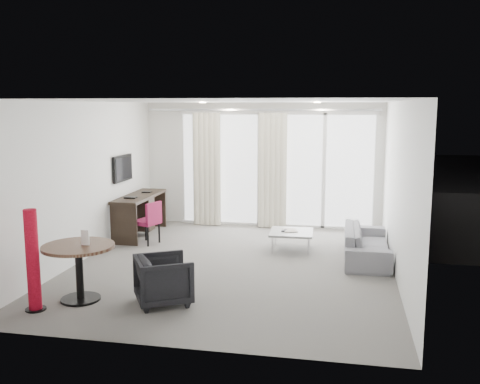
% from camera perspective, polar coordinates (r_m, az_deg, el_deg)
% --- Properties ---
extents(floor, '(5.00, 6.00, 0.00)m').
position_cam_1_polar(floor, '(8.63, -0.77, -7.85)').
color(floor, '#64615C').
rests_on(floor, ground).
extents(ceiling, '(5.00, 6.00, 0.00)m').
position_cam_1_polar(ceiling, '(8.26, -0.81, 9.67)').
color(ceiling, white).
rests_on(ceiling, ground).
extents(wall_left, '(0.00, 6.00, 2.60)m').
position_cam_1_polar(wall_left, '(9.19, -16.24, 1.12)').
color(wall_left, silver).
rests_on(wall_left, ground).
extents(wall_right, '(0.00, 6.00, 2.60)m').
position_cam_1_polar(wall_right, '(8.21, 16.55, 0.19)').
color(wall_right, silver).
rests_on(wall_right, ground).
extents(wall_front, '(5.00, 0.00, 2.60)m').
position_cam_1_polar(wall_front, '(5.49, -7.24, -3.81)').
color(wall_front, silver).
rests_on(wall_front, ground).
extents(window_panel, '(4.00, 0.02, 2.38)m').
position_cam_1_polar(window_panel, '(11.23, 3.84, 2.36)').
color(window_panel, white).
rests_on(window_panel, ground).
extents(window_frame, '(4.10, 0.06, 2.44)m').
position_cam_1_polar(window_frame, '(11.21, 3.83, 2.35)').
color(window_frame, white).
rests_on(window_frame, ground).
extents(curtain_left, '(0.60, 0.20, 2.38)m').
position_cam_1_polar(curtain_left, '(11.34, -3.55, 2.43)').
color(curtain_left, beige).
rests_on(curtain_left, ground).
extents(curtain_right, '(0.60, 0.20, 2.38)m').
position_cam_1_polar(curtain_right, '(11.07, 3.48, 2.27)').
color(curtain_right, beige).
rests_on(curtain_right, ground).
extents(curtain_track, '(4.80, 0.04, 0.04)m').
position_cam_1_polar(curtain_track, '(11.03, 2.24, 8.76)').
color(curtain_track, '#B2B2B7').
rests_on(curtain_track, ceiling).
extents(downlight_a, '(0.12, 0.12, 0.02)m').
position_cam_1_polar(downlight_a, '(10.02, -4.01, 9.50)').
color(downlight_a, '#FFE0B2').
rests_on(downlight_a, ceiling).
extents(downlight_b, '(0.12, 0.12, 0.02)m').
position_cam_1_polar(downlight_b, '(9.69, 8.24, 9.45)').
color(downlight_b, '#FFE0B2').
rests_on(downlight_b, ceiling).
extents(desk, '(0.53, 1.70, 0.80)m').
position_cam_1_polar(desk, '(10.71, -10.61, -2.45)').
color(desk, black).
rests_on(desk, floor).
extents(tv, '(0.05, 0.80, 0.50)m').
position_cam_1_polar(tv, '(10.46, -12.41, 2.49)').
color(tv, black).
rests_on(tv, wall_left).
extents(desk_chair, '(0.54, 0.53, 0.79)m').
position_cam_1_polar(desk_chair, '(10.04, -9.94, -3.22)').
color(desk_chair, maroon).
rests_on(desk_chair, floor).
extents(round_table, '(1.22, 1.22, 0.75)m').
position_cam_1_polar(round_table, '(7.36, -16.75, -8.25)').
color(round_table, '#452D1F').
rests_on(round_table, floor).
extents(menu_card, '(0.11, 0.02, 0.20)m').
position_cam_1_polar(menu_card, '(7.24, -16.16, -5.65)').
color(menu_card, white).
rests_on(menu_card, round_table).
extents(red_lamp, '(0.29, 0.29, 1.28)m').
position_cam_1_polar(red_lamp, '(7.12, -21.24, -6.81)').
color(red_lamp, maroon).
rests_on(red_lamp, floor).
extents(tub_armchair, '(0.93, 0.92, 0.63)m').
position_cam_1_polar(tub_armchair, '(7.04, -8.15, -9.25)').
color(tub_armchair, black).
rests_on(tub_armchair, floor).
extents(coffee_table, '(0.77, 0.77, 0.34)m').
position_cam_1_polar(coffee_table, '(9.54, 5.50, -5.18)').
color(coffee_table, gray).
rests_on(coffee_table, floor).
extents(remote, '(0.09, 0.16, 0.02)m').
position_cam_1_polar(remote, '(9.51, 4.75, -4.03)').
color(remote, black).
rests_on(remote, coffee_table).
extents(magazine, '(0.31, 0.35, 0.02)m').
position_cam_1_polar(magazine, '(9.54, 5.35, -4.00)').
color(magazine, gray).
rests_on(magazine, coffee_table).
extents(sofa, '(0.72, 1.84, 0.54)m').
position_cam_1_polar(sofa, '(9.16, 13.37, -5.36)').
color(sofa, slate).
rests_on(sofa, floor).
extents(terrace_slab, '(5.60, 3.00, 0.12)m').
position_cam_1_polar(terrace_slab, '(12.92, 4.64, -2.42)').
color(terrace_slab, '#4D4D50').
rests_on(terrace_slab, ground).
extents(rattan_chair_a, '(0.56, 0.56, 0.82)m').
position_cam_1_polar(rattan_chair_a, '(12.27, 9.30, -0.90)').
color(rattan_chair_a, '#513924').
rests_on(rattan_chair_a, terrace_slab).
extents(rattan_chair_b, '(0.74, 0.74, 0.85)m').
position_cam_1_polar(rattan_chair_b, '(12.95, 9.82, -0.32)').
color(rattan_chair_b, '#513924').
rests_on(rattan_chair_b, terrace_slab).
extents(rattan_table, '(0.56, 0.56, 0.52)m').
position_cam_1_polar(rattan_table, '(12.73, 10.64, -1.25)').
color(rattan_table, '#513924').
rests_on(rattan_table, terrace_slab).
extents(balustrade, '(5.50, 0.06, 1.05)m').
position_cam_1_polar(balustrade, '(14.24, 5.32, 0.94)').
color(balustrade, '#B2B2B7').
rests_on(balustrade, terrace_slab).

